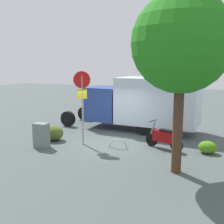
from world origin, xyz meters
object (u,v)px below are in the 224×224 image
object	(u,v)px
motorcycle	(165,137)
stop_sign	(82,96)
street_tree	(181,44)
box_truck_near	(141,102)
utility_cabinet	(41,135)
bike_rack_hoop	(118,148)

from	to	relation	value
motorcycle	stop_sign	size ratio (longest dim) A/B	0.52
stop_sign	street_tree	world-z (taller)	street_tree
box_truck_near	street_tree	xyz separation A→B (m)	(-2.82, 5.34, 2.70)
utility_cabinet	bike_rack_hoop	world-z (taller)	utility_cabinet
utility_cabinet	bike_rack_hoop	distance (m)	3.46
bike_rack_hoop	motorcycle	bearing A→B (deg)	-160.92
box_truck_near	motorcycle	xyz separation A→B (m)	(-1.92, 2.92, -1.10)
motorcycle	bike_rack_hoop	size ratio (longest dim) A/B	2.05
box_truck_near	street_tree	size ratio (longest dim) A/B	1.32
motorcycle	stop_sign	world-z (taller)	stop_sign
motorcycle	bike_rack_hoop	distance (m)	2.09
motorcycle	utility_cabinet	world-z (taller)	motorcycle
stop_sign	utility_cabinet	distance (m)	2.52
motorcycle	stop_sign	distance (m)	4.08
bike_rack_hoop	utility_cabinet	bearing A→B (deg)	20.07
street_tree	utility_cabinet	bearing A→B (deg)	-5.47
street_tree	box_truck_near	bearing A→B (deg)	-62.16
stop_sign	bike_rack_hoop	distance (m)	2.83
stop_sign	utility_cabinet	bearing A→B (deg)	36.24
motorcycle	bike_rack_hoop	bearing A→B (deg)	37.88
street_tree	motorcycle	bearing A→B (deg)	-69.59
motorcycle	utility_cabinet	xyz separation A→B (m)	(5.13, 1.84, 0.03)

